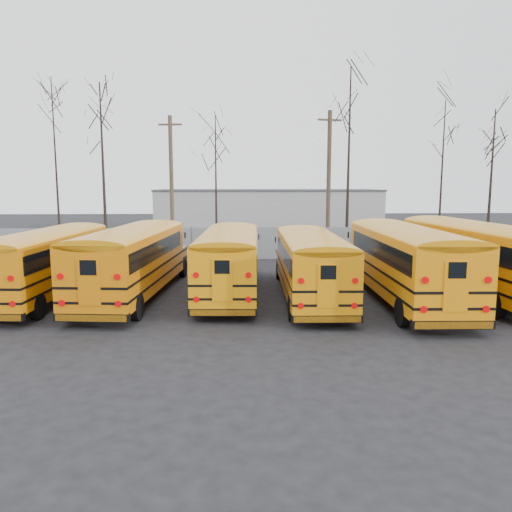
{
  "coord_description": "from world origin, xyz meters",
  "views": [
    {
      "loc": [
        -1.32,
        -19.02,
        4.73
      ],
      "look_at": [
        -0.42,
        2.39,
        1.6
      ],
      "focal_mm": 35.0,
      "sensor_mm": 36.0,
      "label": 1
    }
  ],
  "objects_px": {
    "utility_pole_left": "(171,181)",
    "utility_pole_right": "(329,180)",
    "bus_a": "(47,258)",
    "bus_e": "(405,257)",
    "bus_f": "(475,252)",
    "bus_b": "(133,256)",
    "bus_c": "(229,256)",
    "bus_d": "(311,260)"
  },
  "relations": [
    {
      "from": "utility_pole_left",
      "to": "utility_pole_right",
      "type": "distance_m",
      "value": 11.22
    },
    {
      "from": "bus_a",
      "to": "utility_pole_right",
      "type": "height_order",
      "value": "utility_pole_right"
    },
    {
      "from": "utility_pole_left",
      "to": "bus_e",
      "type": "bearing_deg",
      "value": -50.52
    },
    {
      "from": "bus_f",
      "to": "bus_e",
      "type": "bearing_deg",
      "value": -166.05
    },
    {
      "from": "bus_a",
      "to": "bus_f",
      "type": "distance_m",
      "value": 17.86
    },
    {
      "from": "bus_b",
      "to": "utility_pole_right",
      "type": "relative_size",
      "value": 1.13
    },
    {
      "from": "bus_c",
      "to": "utility_pole_right",
      "type": "distance_m",
      "value": 15.77
    },
    {
      "from": "bus_e",
      "to": "bus_f",
      "type": "bearing_deg",
      "value": 18.91
    },
    {
      "from": "bus_b",
      "to": "utility_pole_right",
      "type": "height_order",
      "value": "utility_pole_right"
    },
    {
      "from": "bus_d",
      "to": "utility_pole_right",
      "type": "relative_size",
      "value": 1.04
    },
    {
      "from": "bus_e",
      "to": "utility_pole_right",
      "type": "bearing_deg",
      "value": 92.2
    },
    {
      "from": "bus_c",
      "to": "utility_pole_left",
      "type": "xyz_separation_m",
      "value": [
        -4.32,
        15.65,
        3.21
      ]
    },
    {
      "from": "utility_pole_left",
      "to": "utility_pole_right",
      "type": "relative_size",
      "value": 0.98
    },
    {
      "from": "bus_e",
      "to": "bus_c",
      "type": "bearing_deg",
      "value": 169.05
    },
    {
      "from": "bus_b",
      "to": "bus_d",
      "type": "distance_m",
      "value": 7.3
    },
    {
      "from": "bus_b",
      "to": "bus_e",
      "type": "xyz_separation_m",
      "value": [
        10.96,
        -1.16,
        0.06
      ]
    },
    {
      "from": "bus_a",
      "to": "bus_c",
      "type": "relative_size",
      "value": 1.02
    },
    {
      "from": "bus_d",
      "to": "utility_pole_right",
      "type": "bearing_deg",
      "value": 78.56
    },
    {
      "from": "bus_f",
      "to": "utility_pole_right",
      "type": "bearing_deg",
      "value": 100.45
    },
    {
      "from": "bus_b",
      "to": "bus_c",
      "type": "distance_m",
      "value": 3.98
    },
    {
      "from": "bus_c",
      "to": "bus_d",
      "type": "distance_m",
      "value": 3.47
    },
    {
      "from": "bus_a",
      "to": "utility_pole_right",
      "type": "xyz_separation_m",
      "value": [
        14.27,
        14.16,
        3.27
      ]
    },
    {
      "from": "utility_pole_right",
      "to": "utility_pole_left",
      "type": "bearing_deg",
      "value": 158.12
    },
    {
      "from": "bus_d",
      "to": "bus_f",
      "type": "relative_size",
      "value": 0.88
    },
    {
      "from": "bus_b",
      "to": "bus_e",
      "type": "relative_size",
      "value": 0.98
    },
    {
      "from": "bus_c",
      "to": "bus_d",
      "type": "relative_size",
      "value": 1.02
    },
    {
      "from": "bus_f",
      "to": "utility_pole_right",
      "type": "height_order",
      "value": "utility_pole_right"
    },
    {
      "from": "bus_c",
      "to": "utility_pole_right",
      "type": "height_order",
      "value": "utility_pole_right"
    },
    {
      "from": "bus_b",
      "to": "utility_pole_right",
      "type": "bearing_deg",
      "value": 58.4
    },
    {
      "from": "bus_a",
      "to": "utility_pole_left",
      "type": "xyz_separation_m",
      "value": [
        3.18,
        15.94,
        3.19
      ]
    },
    {
      "from": "bus_d",
      "to": "bus_e",
      "type": "xyz_separation_m",
      "value": [
        3.69,
        -0.49,
        0.18
      ]
    },
    {
      "from": "bus_f",
      "to": "bus_c",
      "type": "bearing_deg",
      "value": 173.83
    },
    {
      "from": "bus_f",
      "to": "utility_pole_right",
      "type": "relative_size",
      "value": 1.19
    },
    {
      "from": "bus_e",
      "to": "utility_pole_left",
      "type": "relative_size",
      "value": 1.18
    },
    {
      "from": "bus_d",
      "to": "bus_f",
      "type": "distance_m",
      "value": 7.07
    },
    {
      "from": "bus_f",
      "to": "utility_pole_left",
      "type": "bearing_deg",
      "value": 128.69
    },
    {
      "from": "bus_c",
      "to": "utility_pole_right",
      "type": "bearing_deg",
      "value": 66.5
    },
    {
      "from": "bus_a",
      "to": "bus_e",
      "type": "height_order",
      "value": "bus_e"
    },
    {
      "from": "bus_c",
      "to": "bus_f",
      "type": "distance_m",
      "value": 10.36
    },
    {
      "from": "bus_a",
      "to": "utility_pole_right",
      "type": "bearing_deg",
      "value": 48.57
    },
    {
      "from": "bus_f",
      "to": "utility_pole_left",
      "type": "height_order",
      "value": "utility_pole_left"
    },
    {
      "from": "bus_d",
      "to": "bus_e",
      "type": "height_order",
      "value": "bus_e"
    }
  ]
}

